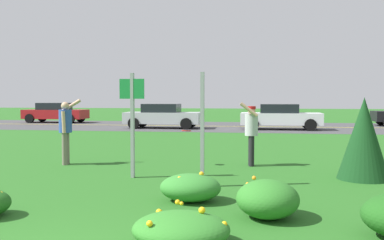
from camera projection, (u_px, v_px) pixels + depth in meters
name	position (u px, v px, depth m)	size (l,w,h in m)	color
ground_plane	(204.00, 148.00, 15.10)	(120.00, 120.00, 0.00)	#26601E
highway_strip	(229.00, 126.00, 26.82)	(120.00, 9.92, 0.01)	#424244
highway_center_stripe	(229.00, 126.00, 26.82)	(120.00, 0.16, 0.00)	yellow
daylily_clump_front_left	(190.00, 188.00, 7.28)	(1.06, 0.88, 0.51)	#337F2D
daylily_clump_front_center	(268.00, 199.00, 6.26)	(0.93, 1.00, 0.59)	#2D7526
daylily_clump_mid_right	(181.00, 229.00, 5.09)	(1.19, 1.10, 0.45)	#2D7526
sign_post_near_path	(132.00, 114.00, 9.39)	(0.56, 0.10, 2.33)	#93969B
sign_post_by_roadside	(202.00, 130.00, 8.43)	(0.07, 0.10, 2.30)	#93969B
evergreen_shrub_side	(364.00, 138.00, 9.22)	(1.11, 1.11, 1.80)	#143D19
person_thrower_blue_shirt	(66.00, 127.00, 11.30)	(0.55, 0.53, 1.76)	#2D4C9E
person_catcher_red_cap_gray_shirt	(251.00, 129.00, 11.07)	(0.49, 0.52, 1.68)	#B2B2B7
frisbee_red	(186.00, 131.00, 11.13)	(0.25, 0.25, 0.06)	red
car_red_leftmost	(55.00, 112.00, 31.05)	(4.50, 2.00, 1.45)	maroon
car_silver_center_left	(163.00, 116.00, 25.19)	(4.50, 2.00, 1.45)	#B7BABF
car_white_center_right	(280.00, 117.00, 24.08)	(4.50, 2.00, 1.45)	silver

